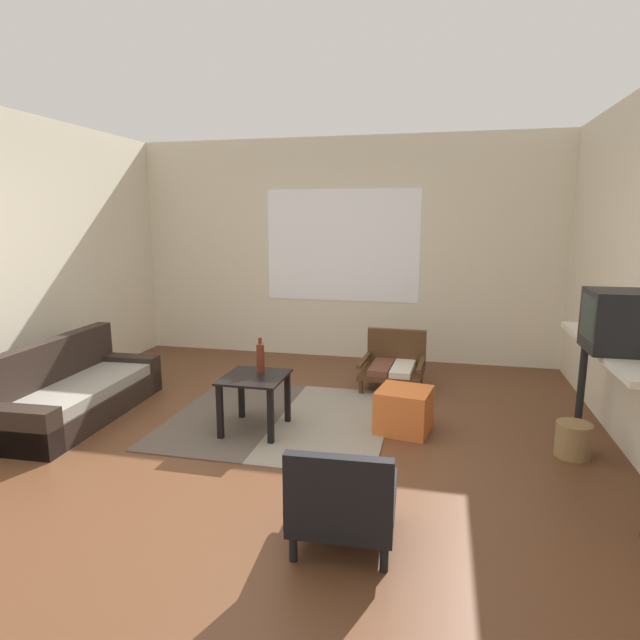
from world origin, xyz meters
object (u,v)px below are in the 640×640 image
at_px(crt_television, 629,322).
at_px(armchair_by_window, 394,363).
at_px(coffee_table, 255,389).
at_px(glass_bottle, 260,357).
at_px(ottoman_orange, 404,410).
at_px(armchair_striped_foreground, 343,502).
at_px(clay_vase, 605,317).
at_px(couch, 74,393).
at_px(wicker_basket, 573,440).
at_px(console_shelf, 617,362).

bearing_deg(crt_television, armchair_by_window, 132.49).
height_order(coffee_table, glass_bottle, glass_bottle).
distance_m(ottoman_orange, glass_bottle, 1.27).
bearing_deg(armchair_striped_foreground, ottoman_orange, 83.02).
xyz_separation_m(coffee_table, clay_vase, (2.62, 0.21, 0.67)).
xyz_separation_m(couch, clay_vase, (4.29, 0.27, 0.82)).
bearing_deg(couch, ottoman_orange, 6.72).
bearing_deg(wicker_basket, ottoman_orange, 170.94).
bearing_deg(wicker_basket, glass_bottle, 178.91).
xyz_separation_m(ottoman_orange, wicker_basket, (1.26, -0.20, -0.05)).
height_order(coffee_table, armchair_by_window, armchair_by_window).
distance_m(coffee_table, ottoman_orange, 1.24).
height_order(armchair_by_window, glass_bottle, glass_bottle).
distance_m(clay_vase, wicker_basket, 0.93).
relative_size(armchair_striped_foreground, wicker_basket, 2.34).
xyz_separation_m(coffee_table, armchair_striped_foreground, (1.00, -1.39, -0.10)).
bearing_deg(crt_television, clay_vase, 89.65).
height_order(console_shelf, wicker_basket, console_shelf).
bearing_deg(console_shelf, glass_bottle, 174.09).
bearing_deg(crt_television, wicker_basket, 112.57).
relative_size(armchair_striped_foreground, console_shelf, 0.36).
relative_size(ottoman_orange, crt_television, 0.84).
relative_size(armchair_by_window, crt_television, 1.33).
relative_size(armchair_by_window, console_shelf, 0.39).
xyz_separation_m(coffee_table, crt_television, (2.62, -0.31, 0.74)).
relative_size(ottoman_orange, wicker_basket, 1.63).
bearing_deg(glass_bottle, wicker_basket, -1.09).
bearing_deg(couch, crt_television, -3.27).
height_order(coffee_table, ottoman_orange, coffee_table).
bearing_deg(wicker_basket, console_shelf, -53.96).
height_order(couch, armchair_striped_foreground, couch).
xyz_separation_m(couch, console_shelf, (4.29, -0.09, 0.58)).
xyz_separation_m(armchair_by_window, clay_vase, (1.61, -1.24, 0.78)).
bearing_deg(console_shelf, armchair_striped_foreground, -142.57).
bearing_deg(coffee_table, couch, -177.77).
distance_m(ottoman_orange, wicker_basket, 1.27).
bearing_deg(coffee_table, armchair_by_window, 55.14).
bearing_deg(glass_bottle, couch, -173.75).
bearing_deg(clay_vase, console_shelf, -90.00).
distance_m(couch, armchair_by_window, 3.08).
bearing_deg(console_shelf, coffee_table, 176.71).
height_order(armchair_by_window, ottoman_orange, armchair_by_window).
relative_size(armchair_striped_foreground, clay_vase, 1.77).
relative_size(ottoman_orange, console_shelf, 0.25).
xyz_separation_m(armchair_striped_foreground, crt_television, (1.62, 1.08, 0.84)).
distance_m(console_shelf, wicker_basket, 0.72).
xyz_separation_m(crt_television, glass_bottle, (-2.60, 0.43, -0.50)).
relative_size(armchair_by_window, armchair_striped_foreground, 1.10).
distance_m(armchair_by_window, armchair_striped_foreground, 2.84).
relative_size(crt_television, clay_vase, 1.47).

